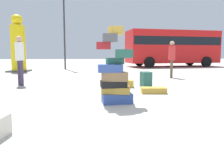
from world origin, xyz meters
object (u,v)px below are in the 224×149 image
object	(u,v)px
suitcase_tower	(115,75)
person_bearded_onlooker	(172,56)
suitcase_tan_foreground_far	(122,84)
yellow_dummy_statue	(18,47)
person_tourist_with_camera	(20,56)
parked_bus	(172,46)
lamp_post	(64,9)
suitcase_teal_foreground_near	(146,80)
suitcase_tan_left_side	(154,90)

from	to	relation	value
suitcase_tower	person_bearded_onlooker	distance (m)	5.68
suitcase_tan_foreground_far	yellow_dummy_statue	distance (m)	8.82
person_tourist_with_camera	suitcase_tower	bearing A→B (deg)	7.73
person_tourist_with_camera	yellow_dummy_statue	bearing A→B (deg)	161.05
suitcase_tan_foreground_far	parked_bus	distance (m)	12.58
person_bearded_onlooker	yellow_dummy_statue	xyz separation A→B (m)	(-8.46, 4.07, 0.55)
suitcase_tan_foreground_far	lamp_post	size ratio (longest dim) A/B	0.11
suitcase_tower	person_tourist_with_camera	xyz separation A→B (m)	(-3.13, 2.92, 0.41)
suitcase_tan_foreground_far	person_tourist_with_camera	bearing A→B (deg)	171.44
suitcase_tower	person_tourist_with_camera	world-z (taller)	person_tourist_with_camera
suitcase_tower	person_bearded_onlooker	bearing A→B (deg)	55.75
suitcase_tower	person_bearded_onlooker	world-z (taller)	suitcase_tower
suitcase_tower	lamp_post	distance (m)	11.51
suitcase_tower	suitcase_tan_foreground_far	distance (m)	2.31
person_tourist_with_camera	suitcase_tan_foreground_far	bearing A→B (deg)	39.42
suitcase_tan_foreground_far	person_tourist_with_camera	xyz separation A→B (m)	(-3.59, 0.72, 0.94)
suitcase_teal_foreground_near	person_bearded_onlooker	world-z (taller)	person_bearded_onlooker
suitcase_tan_left_side	lamp_post	bearing A→B (deg)	118.16
suitcase_tan_foreground_far	suitcase_tan_left_side	xyz separation A→B (m)	(0.79, -1.11, -0.04)
yellow_dummy_statue	parked_bus	distance (m)	12.56
suitcase_tan_left_side	lamp_post	distance (m)	11.10
suitcase_tan_left_side	parked_bus	xyz separation A→B (m)	(5.27, 12.01, 1.75)
person_tourist_with_camera	suitcase_teal_foreground_near	bearing A→B (deg)	40.73
suitcase_tower	suitcase_teal_foreground_near	bearing A→B (deg)	58.98
suitcase_tan_left_side	yellow_dummy_statue	xyz separation A→B (m)	(-6.52, 7.66, 1.51)
lamp_post	suitcase_tan_left_side	bearing A→B (deg)	-67.79
person_tourist_with_camera	parked_bus	distance (m)	14.03
suitcase_tan_left_side	suitcase_teal_foreground_near	bearing A→B (deg)	93.74
suitcase_tan_foreground_far	parked_bus	xyz separation A→B (m)	(6.05, 10.90, 1.71)
person_tourist_with_camera	parked_bus	world-z (taller)	parked_bus
suitcase_tower	yellow_dummy_statue	size ratio (longest dim) A/B	0.48
yellow_dummy_statue	lamp_post	distance (m)	4.26
yellow_dummy_statue	person_bearded_onlooker	bearing A→B (deg)	-25.67
person_tourist_with_camera	yellow_dummy_statue	xyz separation A→B (m)	(-2.15, 5.82, 0.53)
yellow_dummy_statue	suitcase_tan_foreground_far	bearing A→B (deg)	-48.79
suitcase_teal_foreground_near	lamp_post	size ratio (longest dim) A/B	0.08
yellow_dummy_statue	suitcase_tan_left_side	bearing A→B (deg)	-49.60
suitcase_tower	suitcase_tan_foreground_far	bearing A→B (deg)	78.22
suitcase_tan_foreground_far	person_bearded_onlooker	bearing A→B (deg)	45.10
person_tourist_with_camera	lamp_post	xyz separation A→B (m)	(0.50, 7.64, 3.32)
suitcase_tower	suitcase_teal_foreground_near	xyz separation A→B (m)	(1.29, 2.14, -0.39)
suitcase_tower	yellow_dummy_statue	distance (m)	10.26
suitcase_tower	suitcase_tan_left_side	world-z (taller)	suitcase_tower
suitcase_tower	person_tourist_with_camera	distance (m)	4.30
parked_bus	person_bearded_onlooker	bearing A→B (deg)	-117.94
suitcase_teal_foreground_near	suitcase_tan_foreground_far	bearing A→B (deg)	171.45
suitcase_tan_foreground_far	person_bearded_onlooker	size ratio (longest dim) A/B	0.44
suitcase_tan_foreground_far	person_bearded_onlooker	distance (m)	3.80
person_bearded_onlooker	person_tourist_with_camera	distance (m)	6.55
person_tourist_with_camera	parked_bus	bearing A→B (deg)	97.36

